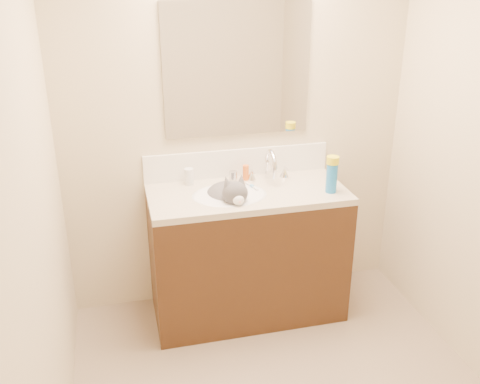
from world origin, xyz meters
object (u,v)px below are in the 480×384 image
pill_bottle (189,176)px  amber_bottle (246,173)px  faucet (270,168)px  cat (229,199)px  vanity_cabinet (247,256)px  silver_jar (233,176)px  basin (230,205)px  spray_can (332,178)px

pill_bottle → amber_bottle: 0.36m
faucet → cat: bearing=-153.0°
vanity_cabinet → silver_jar: silver_jar is taller
basin → spray_can: size_ratio=2.47×
basin → amber_bottle: amber_bottle is taller
faucet → amber_bottle: faucet is taller
pill_bottle → spray_can: spray_can is taller
basin → cat: size_ratio=1.11×
vanity_cabinet → cat: (-0.12, -0.01, 0.42)m
silver_jar → amber_bottle: (0.08, -0.01, 0.02)m
silver_jar → vanity_cabinet: bearing=-76.5°
vanity_cabinet → amber_bottle: bearing=79.2°
basin → vanity_cabinet: bearing=14.0°
spray_can → pill_bottle: bearing=158.1°
amber_bottle → spray_can: spray_can is taller
cat → amber_bottle: size_ratio=4.19×
silver_jar → spray_can: spray_can is taller
faucet → pill_bottle: size_ratio=2.72×
faucet → spray_can: (0.30, -0.27, 0.00)m
vanity_cabinet → silver_jar: size_ratio=19.89×
amber_bottle → spray_can: bearing=-35.0°
pill_bottle → amber_bottle: (0.36, -0.01, -0.00)m
pill_bottle → silver_jar: bearing=-0.5°
faucet → cat: size_ratio=0.69×
basin → pill_bottle: (-0.21, 0.22, 0.12)m
vanity_cabinet → cat: bearing=-172.9°
vanity_cabinet → basin: 0.40m
basin → amber_bottle: size_ratio=4.64×
basin → faucet: (0.30, 0.17, 0.16)m
basin → cat: (0.00, 0.02, 0.04)m
cat → spray_can: bearing=-16.1°
silver_jar → spray_can: size_ratio=0.33×
silver_jar → amber_bottle: 0.08m
faucet → silver_jar: (-0.23, 0.05, -0.06)m
basin → silver_jar: silver_jar is taller
basin → spray_can: 0.63m
silver_jar → spray_can: 0.62m
cat → spray_can: (0.60, -0.12, 0.12)m
faucet → vanity_cabinet: bearing=-142.7°
pill_bottle → faucet: bearing=-6.3°
pill_bottle → silver_jar: pill_bottle is taller
basin → cat: bearing=79.5°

